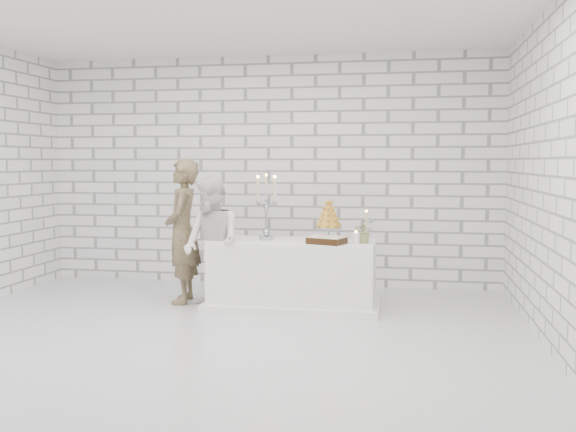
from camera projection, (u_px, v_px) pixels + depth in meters
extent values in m
cube|color=silver|center=(215.00, 332.00, 6.21)|extent=(6.00, 5.00, 0.01)
cube|color=white|center=(212.00, 12.00, 5.96)|extent=(6.00, 5.00, 0.01)
cube|color=white|center=(269.00, 171.00, 8.54)|extent=(6.00, 0.01, 3.00)
cube|color=white|center=(85.00, 184.00, 3.64)|extent=(6.00, 0.01, 3.00)
cube|color=white|center=(550.00, 176.00, 5.56)|extent=(0.01, 5.00, 3.00)
cube|color=white|center=(293.00, 274.00, 7.22)|extent=(1.80, 0.80, 0.75)
imported|color=#4A3B27|center=(183.00, 231.00, 7.45)|extent=(0.50, 0.66, 1.65)
imported|color=white|center=(212.00, 244.00, 7.08)|extent=(0.90, 0.89, 1.47)
cube|color=black|center=(327.00, 240.00, 6.92)|extent=(0.44, 0.38, 0.08)
cylinder|color=white|center=(356.00, 238.00, 6.92)|extent=(0.08, 0.08, 0.12)
cylinder|color=beige|center=(366.00, 226.00, 7.18)|extent=(0.07, 0.07, 0.32)
imported|color=#4D6737|center=(364.00, 231.00, 6.98)|extent=(0.25, 0.22, 0.25)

